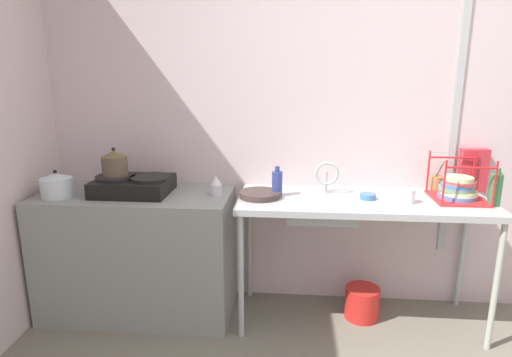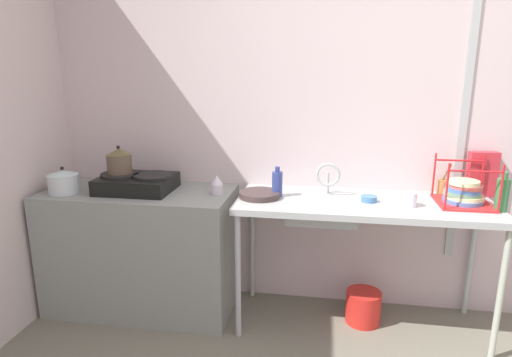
{
  "view_description": "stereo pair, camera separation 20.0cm",
  "coord_description": "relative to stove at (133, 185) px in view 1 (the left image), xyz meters",
  "views": [
    {
      "loc": [
        -0.66,
        -1.33,
        1.65
      ],
      "look_at": [
        -0.89,
        1.33,
        0.98
      ],
      "focal_mm": 29.91,
      "sensor_mm": 36.0,
      "label": 1
    },
    {
      "loc": [
        -0.46,
        -1.31,
        1.65
      ],
      "look_at": [
        -0.89,
        1.33,
        0.98
      ],
      "focal_mm": 29.91,
      "sensor_mm": 36.0,
      "label": 2
    }
  ],
  "objects": [
    {
      "name": "frying_pan",
      "position": [
        0.85,
        -0.02,
        -0.04
      ],
      "size": [
        0.27,
        0.27,
        0.04
      ],
      "primitive_type": "cylinder",
      "color": "#3D2F2D",
      "rests_on": "counter_sink"
    },
    {
      "name": "small_bowl_on_drainboard",
      "position": [
        1.54,
        -0.0,
        -0.04
      ],
      "size": [
        0.1,
        0.1,
        0.04
      ],
      "primitive_type": "cylinder",
      "color": "teal",
      "rests_on": "counter_sink"
    },
    {
      "name": "sink_basin",
      "position": [
        1.25,
        -0.02,
        -0.13
      ],
      "size": [
        0.44,
        0.3,
        0.14
      ],
      "primitive_type": "cube",
      "color": "#A9AFAE",
      "rests_on": "counter_sink"
    },
    {
      "name": "bottle_by_rack",
      "position": [
        2.28,
        -0.07,
        0.04
      ],
      "size": [
        0.07,
        0.07,
        0.23
      ],
      "color": "#367241",
      "rests_on": "counter_sink"
    },
    {
      "name": "wall_back",
      "position": [
        1.71,
        0.35,
        0.46
      ],
      "size": [
        5.56,
        0.1,
        2.75
      ],
      "primitive_type": "cube",
      "color": "beige",
      "rests_on": "ground"
    },
    {
      "name": "bucket_on_floor",
      "position": [
        1.55,
        0.03,
        -0.81
      ],
      "size": [
        0.23,
        0.23,
        0.22
      ],
      "primitive_type": "cylinder",
      "color": "red",
      "rests_on": "ground"
    },
    {
      "name": "counter_concrete",
      "position": [
        0.0,
        0.0,
        -0.49
      ],
      "size": [
        1.28,
        0.6,
        0.86
      ],
      "primitive_type": "cube",
      "color": "gray",
      "rests_on": "ground"
    },
    {
      "name": "cup_by_rack",
      "position": [
        1.77,
        -0.06,
        -0.01
      ],
      "size": [
        0.08,
        0.08,
        0.09
      ],
      "primitive_type": "cylinder",
      "color": "white",
      "rests_on": "counter_sink"
    },
    {
      "name": "pot_on_left_burner",
      "position": [
        -0.12,
        -0.0,
        0.15
      ],
      "size": [
        0.17,
        0.17,
        0.19
      ],
      "color": "brown",
      "rests_on": "stove"
    },
    {
      "name": "faucet",
      "position": [
        1.28,
        0.1,
        0.07
      ],
      "size": [
        0.16,
        0.09,
        0.22
      ],
      "color": "#A9AFAE",
      "rests_on": "counter_sink"
    },
    {
      "name": "utensil_jar",
      "position": [
        2.04,
        0.24,
        -0.01
      ],
      "size": [
        0.08,
        0.08,
        0.21
      ],
      "color": "#A16C3E",
      "rests_on": "counter_sink"
    },
    {
      "name": "dish_rack",
      "position": [
        2.1,
        0.04,
        0.01
      ],
      "size": [
        0.31,
        0.33,
        0.28
      ],
      "color": "red",
      "rests_on": "counter_sink"
    },
    {
      "name": "counter_sink",
      "position": [
        1.51,
        -0.0,
        -0.12
      ],
      "size": [
        1.6,
        0.6,
        0.86
      ],
      "color": "#A9AFAE",
      "rests_on": "ground"
    },
    {
      "name": "wall_metal_strip",
      "position": [
        2.13,
        0.29,
        0.59
      ],
      "size": [
        0.05,
        0.01,
        2.2
      ],
      "primitive_type": "cube",
      "color": "#A9AFAE"
    },
    {
      "name": "cereal_box",
      "position": [
        2.26,
        0.25,
        0.09
      ],
      "size": [
        0.18,
        0.08,
        0.29
      ],
      "primitive_type": "cube",
      "rotation": [
        0.0,
        0.0,
        0.08
      ],
      "color": "#C12C36",
      "rests_on": "counter_sink"
    },
    {
      "name": "stove",
      "position": [
        0.0,
        0.0,
        0.0
      ],
      "size": [
        0.49,
        0.38,
        0.12
      ],
      "color": "black",
      "rests_on": "counter_concrete"
    },
    {
      "name": "bottle_by_sink",
      "position": [
        0.96,
        0.02,
        0.03
      ],
      "size": [
        0.07,
        0.07,
        0.2
      ],
      "color": "navy",
      "rests_on": "counter_sink"
    },
    {
      "name": "pot_beside_stove",
      "position": [
        -0.46,
        -0.12,
        0.02
      ],
      "size": [
        0.2,
        0.2,
        0.18
      ],
      "color": "silver",
      "rests_on": "counter_concrete"
    },
    {
      "name": "percolator",
      "position": [
        0.55,
        0.02,
        0.0
      ],
      "size": [
        0.08,
        0.08,
        0.13
      ],
      "color": "silver",
      "rests_on": "counter_concrete"
    }
  ]
}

